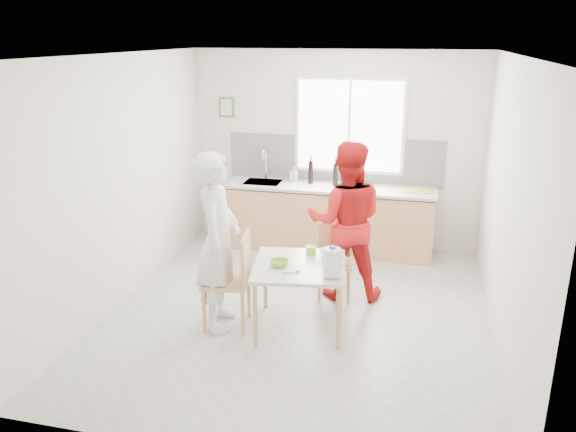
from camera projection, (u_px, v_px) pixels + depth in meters
name	position (u px, v px, depth m)	size (l,w,h in m)	color
ground	(299.00, 313.00, 6.09)	(4.50, 4.50, 0.00)	#B7B7B2
room_shell	(300.00, 165.00, 5.58)	(4.50, 4.50, 4.50)	silver
window	(349.00, 126.00, 7.58)	(1.50, 0.06, 1.30)	white
backsplash	(334.00, 159.00, 7.78)	(3.00, 0.02, 0.65)	white
picture_frame	(226.00, 107.00, 7.91)	(0.22, 0.03, 0.28)	#397D39
kitchen_counter	(329.00, 221.00, 7.77)	(2.84, 0.64, 1.37)	tan
dining_table	(300.00, 271.00, 5.61)	(1.03, 1.03, 0.70)	silver
chair_left	(233.00, 276.00, 5.69)	(0.52, 0.52, 0.99)	tan
chair_far	(335.00, 257.00, 6.41)	(0.44, 0.44, 0.83)	tan
person_white	(218.00, 242.00, 5.59)	(0.67, 0.44, 1.83)	white
person_red	(346.00, 221.00, 6.24)	(0.88, 0.68, 1.80)	red
bowl_green	(279.00, 263.00, 5.55)	(0.19, 0.19, 0.06)	#7AC42D
bowl_white	(330.00, 254.00, 5.79)	(0.22, 0.22, 0.05)	white
milk_jug	(333.00, 262.00, 5.25)	(0.23, 0.17, 0.29)	white
green_box	(311.00, 250.00, 5.83)	(0.10, 0.10, 0.09)	#90CC2F
spoon	(290.00, 272.00, 5.38)	(0.01, 0.01, 0.16)	#A5A5AA
cutting_board	(418.00, 191.00, 7.36)	(0.35, 0.25, 0.01)	#A2D230
wine_bottle_a	(311.00, 172.00, 7.69)	(0.07, 0.07, 0.32)	black
wine_bottle_b	(335.00, 174.00, 7.61)	(0.07, 0.07, 0.30)	black
jar_amber	(343.00, 180.00, 7.60)	(0.06, 0.06, 0.16)	olive
soap_bottle	(294.00, 174.00, 7.86)	(0.09, 0.09, 0.20)	#999999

